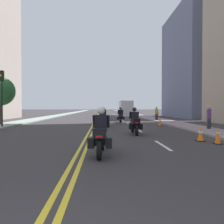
{
  "coord_description": "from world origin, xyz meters",
  "views": [
    {
      "loc": [
        0.75,
        -0.99,
        1.59
      ],
      "look_at": [
        1.5,
        15.87,
        1.23
      ],
      "focal_mm": 34.94,
      "sensor_mm": 36.0,
      "label": 1
    }
  ],
  "objects_px": {
    "motorcycle_1": "(135,123)",
    "street_tree_0": "(0,91)",
    "motorcycle_0": "(101,136)",
    "motorcycle_4": "(104,115)",
    "traffic_light_near": "(2,88)",
    "motorcycle_2": "(103,118)",
    "traffic_cone_1": "(160,122)",
    "motorcycle_3": "(121,116)",
    "pedestrian_1": "(157,113)",
    "traffic_cone_2": "(218,135)",
    "parked_truck": "(125,109)",
    "pedestrian_0": "(209,118)",
    "traffic_cone_0": "(200,134)"
  },
  "relations": [
    {
      "from": "pedestrian_1",
      "to": "motorcycle_3",
      "type": "bearing_deg",
      "value": -172.12
    },
    {
      "from": "motorcycle_0",
      "to": "pedestrian_1",
      "type": "relative_size",
      "value": 1.31
    },
    {
      "from": "motorcycle_4",
      "to": "traffic_cone_2",
      "type": "relative_size",
      "value": 2.79
    },
    {
      "from": "pedestrian_0",
      "to": "pedestrian_1",
      "type": "height_order",
      "value": "pedestrian_0"
    },
    {
      "from": "motorcycle_3",
      "to": "pedestrian_1",
      "type": "distance_m",
      "value": 5.5
    },
    {
      "from": "motorcycle_0",
      "to": "motorcycle_4",
      "type": "bearing_deg",
      "value": 92.47
    },
    {
      "from": "motorcycle_1",
      "to": "street_tree_0",
      "type": "relative_size",
      "value": 0.53
    },
    {
      "from": "traffic_cone_0",
      "to": "traffic_cone_1",
      "type": "xyz_separation_m",
      "value": [
        0.25,
        8.2,
        0.02
      ]
    },
    {
      "from": "traffic_cone_0",
      "to": "traffic_light_near",
      "type": "relative_size",
      "value": 0.15
    },
    {
      "from": "pedestrian_1",
      "to": "parked_truck",
      "type": "xyz_separation_m",
      "value": [
        -2.07,
        15.68,
        0.41
      ]
    },
    {
      "from": "pedestrian_1",
      "to": "pedestrian_0",
      "type": "bearing_deg",
      "value": -111.3
    },
    {
      "from": "pedestrian_0",
      "to": "parked_truck",
      "type": "relative_size",
      "value": 0.26
    },
    {
      "from": "pedestrian_0",
      "to": "street_tree_0",
      "type": "bearing_deg",
      "value": 84.8
    },
    {
      "from": "motorcycle_3",
      "to": "pedestrian_1",
      "type": "relative_size",
      "value": 1.25
    },
    {
      "from": "traffic_cone_1",
      "to": "traffic_cone_2",
      "type": "height_order",
      "value": "traffic_cone_2"
    },
    {
      "from": "parked_truck",
      "to": "traffic_cone_0",
      "type": "bearing_deg",
      "value": -89.58
    },
    {
      "from": "motorcycle_1",
      "to": "pedestrian_0",
      "type": "height_order",
      "value": "pedestrian_0"
    },
    {
      "from": "traffic_light_near",
      "to": "pedestrian_0",
      "type": "distance_m",
      "value": 15.38
    },
    {
      "from": "traffic_light_near",
      "to": "street_tree_0",
      "type": "height_order",
      "value": "traffic_light_near"
    },
    {
      "from": "pedestrian_0",
      "to": "motorcycle_4",
      "type": "bearing_deg",
      "value": 38.81
    },
    {
      "from": "motorcycle_4",
      "to": "traffic_cone_0",
      "type": "relative_size",
      "value": 3.28
    },
    {
      "from": "traffic_cone_0",
      "to": "pedestrian_1",
      "type": "distance_m",
      "value": 15.72
    },
    {
      "from": "traffic_cone_2",
      "to": "traffic_light_near",
      "type": "bearing_deg",
      "value": 148.38
    },
    {
      "from": "motorcycle_1",
      "to": "motorcycle_2",
      "type": "distance_m",
      "value": 5.5
    },
    {
      "from": "motorcycle_1",
      "to": "pedestrian_0",
      "type": "relative_size",
      "value": 1.32
    },
    {
      "from": "motorcycle_1",
      "to": "motorcycle_0",
      "type": "bearing_deg",
      "value": -109.67
    },
    {
      "from": "traffic_cone_2",
      "to": "pedestrian_0",
      "type": "bearing_deg",
      "value": 66.87
    },
    {
      "from": "traffic_light_near",
      "to": "pedestrian_0",
      "type": "xyz_separation_m",
      "value": [
        15.03,
        -2.37,
        -2.18
      ]
    },
    {
      "from": "motorcycle_4",
      "to": "traffic_cone_2",
      "type": "xyz_separation_m",
      "value": [
        4.82,
        -18.92,
        -0.28
      ]
    },
    {
      "from": "traffic_cone_1",
      "to": "pedestrian_1",
      "type": "relative_size",
      "value": 0.41
    },
    {
      "from": "motorcycle_0",
      "to": "motorcycle_4",
      "type": "height_order",
      "value": "motorcycle_4"
    },
    {
      "from": "motorcycle_3",
      "to": "traffic_cone_0",
      "type": "height_order",
      "value": "motorcycle_3"
    },
    {
      "from": "traffic_cone_1",
      "to": "pedestrian_1",
      "type": "bearing_deg",
      "value": 77.93
    },
    {
      "from": "traffic_light_near",
      "to": "street_tree_0",
      "type": "relative_size",
      "value": 1.04
    },
    {
      "from": "pedestrian_0",
      "to": "motorcycle_3",
      "type": "bearing_deg",
      "value": 45.28
    },
    {
      "from": "motorcycle_1",
      "to": "motorcycle_3",
      "type": "relative_size",
      "value": 1.07
    },
    {
      "from": "motorcycle_4",
      "to": "street_tree_0",
      "type": "bearing_deg",
      "value": -138.28
    },
    {
      "from": "motorcycle_3",
      "to": "street_tree_0",
      "type": "height_order",
      "value": "street_tree_0"
    },
    {
      "from": "motorcycle_1",
      "to": "motorcycle_2",
      "type": "height_order",
      "value": "motorcycle_2"
    },
    {
      "from": "motorcycle_4",
      "to": "traffic_light_near",
      "type": "distance_m",
      "value": 13.82
    },
    {
      "from": "traffic_cone_2",
      "to": "traffic_cone_0",
      "type": "bearing_deg",
      "value": 114.69
    },
    {
      "from": "traffic_cone_2",
      "to": "parked_truck",
      "type": "distance_m",
      "value": 32.14
    },
    {
      "from": "motorcycle_2",
      "to": "pedestrian_0",
      "type": "height_order",
      "value": "pedestrian_0"
    },
    {
      "from": "traffic_cone_1",
      "to": "parked_truck",
      "type": "distance_m",
      "value": 23.11
    },
    {
      "from": "motorcycle_2",
      "to": "traffic_light_near",
      "type": "relative_size",
      "value": 0.5
    },
    {
      "from": "motorcycle_3",
      "to": "traffic_light_near",
      "type": "distance_m",
      "value": 11.35
    },
    {
      "from": "motorcycle_4",
      "to": "traffic_light_near",
      "type": "xyz_separation_m",
      "value": [
        -7.88,
        -11.1,
        2.39
      ]
    },
    {
      "from": "motorcycle_2",
      "to": "traffic_cone_1",
      "type": "xyz_separation_m",
      "value": [
        4.85,
        0.28,
        -0.34
      ]
    },
    {
      "from": "motorcycle_3",
      "to": "parked_truck",
      "type": "relative_size",
      "value": 0.32
    },
    {
      "from": "motorcycle_4",
      "to": "traffic_light_near",
      "type": "bearing_deg",
      "value": -127.9
    }
  ]
}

